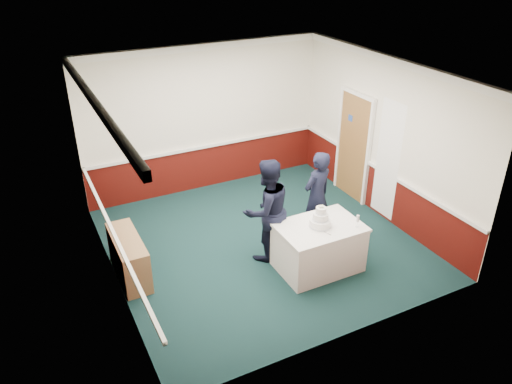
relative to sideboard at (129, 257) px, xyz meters
name	(u,v)px	position (x,y,z in m)	size (l,w,h in m)	color
ground	(262,243)	(2.28, -0.11, -0.35)	(5.00, 5.00, 0.00)	#142F31
room_shell	(250,126)	(2.36, 0.50, 1.62)	(5.00, 5.00, 3.00)	white
sideboard	(129,257)	(0.00, 0.00, 0.00)	(0.41, 1.20, 0.70)	#996B4A
cake_table	(318,247)	(2.76, -1.15, 0.05)	(1.32, 0.92, 0.79)	white
wedding_cake	(320,220)	(2.76, -1.15, 0.55)	(0.35, 0.35, 0.36)	white
cake_knife	(325,232)	(2.73, -1.35, 0.44)	(0.01, 0.22, 0.01)	silver
champagne_flute	(358,219)	(3.26, -1.43, 0.58)	(0.05, 0.05, 0.21)	silver
person_man	(267,210)	(2.17, -0.49, 0.53)	(0.85, 0.67, 1.76)	black
person_woman	(317,197)	(3.21, -0.37, 0.47)	(0.60, 0.39, 1.65)	black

